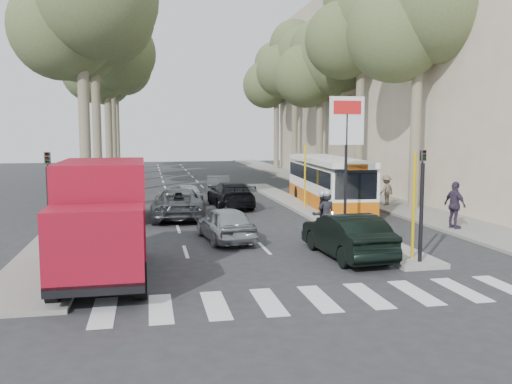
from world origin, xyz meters
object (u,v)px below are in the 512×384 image
dark_hatchback (347,235)px  motorcycle (324,216)px  red_truck (102,217)px  city_bus (327,181)px  silver_hatchback (225,224)px

dark_hatchback → motorcycle: bearing=-98.8°
dark_hatchback → red_truck: bearing=3.5°
motorcycle → red_truck: bearing=-155.7°
dark_hatchback → city_bus: 12.27m
silver_hatchback → city_bus: size_ratio=0.37×
dark_hatchback → motorcycle: 3.14m
silver_hatchback → city_bus: (6.88, 8.29, 0.78)m
red_truck → city_bus: size_ratio=0.59×
city_bus → motorcycle: 9.20m
silver_hatchback → city_bus: bearing=-137.4°
silver_hatchback → motorcycle: motorcycle is taller
city_bus → motorcycle: size_ratio=4.61×
red_truck → motorcycle: 9.00m
silver_hatchback → motorcycle: size_ratio=1.71×
dark_hatchback → silver_hatchback: bearing=-48.3°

